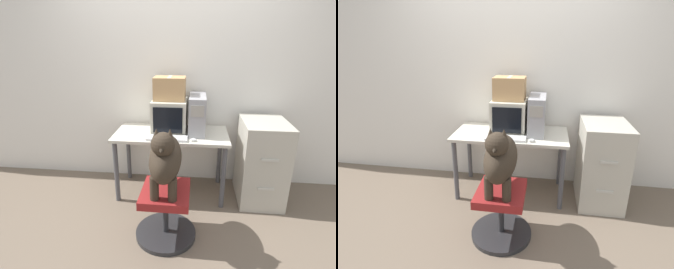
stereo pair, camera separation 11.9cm
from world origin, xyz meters
The scene contains 11 objects.
ground_plane centered at (0.00, 0.00, 0.00)m, with size 12.00×12.00×0.00m, color #6B5B4C.
wall_back centered at (0.00, 0.68, 1.30)m, with size 8.00×0.05×2.60m.
desk centered at (0.00, 0.31, 0.61)m, with size 1.20×0.61×0.71m.
crt_monitor centered at (-0.03, 0.39, 0.88)m, with size 0.37×0.40×0.34m.
pc_tower centered at (0.27, 0.37, 0.91)m, with size 0.17×0.46×0.40m.
keyboard centered at (-0.02, 0.10, 0.73)m, with size 0.41×0.15×0.03m.
computer_mouse centered at (0.24, 0.07, 0.73)m, with size 0.07×0.04×0.03m.
office_chair centered at (0.03, -0.43, 0.23)m, with size 0.54×0.54×0.46m.
dog centered at (0.03, -0.44, 0.76)m, with size 0.26×0.59×0.59m.
filing_cabinet centered at (0.96, 0.28, 0.44)m, with size 0.45×0.61×0.88m.
cardboard_box centered at (-0.03, 0.39, 1.17)m, with size 0.33×0.25×0.24m.
Camera 2 is at (0.37, -2.32, 1.65)m, focal length 28.00 mm.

